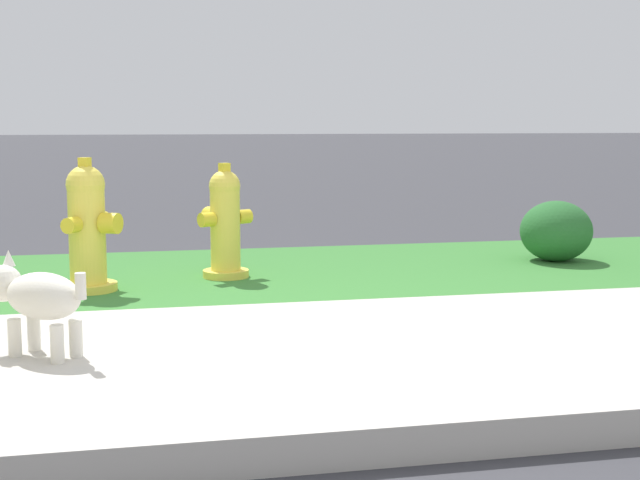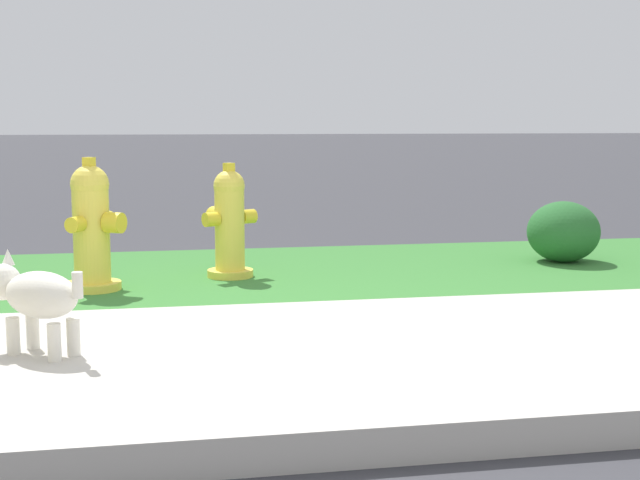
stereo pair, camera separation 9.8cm
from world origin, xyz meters
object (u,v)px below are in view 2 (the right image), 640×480
at_px(shrub_bush_near_lamp, 563,232).
at_px(fire_hydrant_across_street, 229,223).
at_px(fire_hydrant_by_grass_verge, 92,227).
at_px(small_white_dog, 34,296).

bearing_deg(shrub_bush_near_lamp, fire_hydrant_across_street, -175.69).
xyz_separation_m(fire_hydrant_by_grass_verge, small_white_dog, (-0.15, -1.46, -0.12)).
xyz_separation_m(fire_hydrant_across_street, small_white_dog, (-0.97, -1.75, -0.09)).
xyz_separation_m(fire_hydrant_across_street, shrub_bush_near_lamp, (2.35, 0.18, -0.13)).
xyz_separation_m(fire_hydrant_by_grass_verge, shrub_bush_near_lamp, (3.17, 0.47, -0.16)).
bearing_deg(fire_hydrant_across_street, fire_hydrant_by_grass_verge, 172.40).
distance_m(small_white_dog, shrub_bush_near_lamp, 3.84).
relative_size(fire_hydrant_by_grass_verge, shrub_bush_near_lamp, 1.55).
bearing_deg(fire_hydrant_across_street, shrub_bush_near_lamp, -23.07).
height_order(fire_hydrant_by_grass_verge, small_white_dog, fire_hydrant_by_grass_verge).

